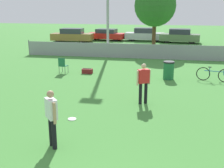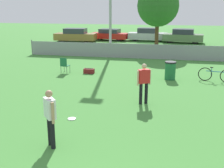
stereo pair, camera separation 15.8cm
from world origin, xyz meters
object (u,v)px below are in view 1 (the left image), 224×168
Objects in this scene: parked_car_silver at (145,35)px; player_defender_red at (143,81)px; frisbee_disc at (72,119)px; parked_car_olive at (180,36)px; folding_chair_sideline at (63,65)px; parked_car_red at (106,35)px; bicycle_sideline at (214,74)px; player_receiver_white at (52,115)px; tree_near_pole at (155,6)px; parked_car_tan at (72,35)px; trash_bin at (169,70)px; gear_bag_sideline at (87,71)px.

player_defender_red is at bearing -84.66° from parked_car_silver.
parked_car_olive is at bearing 79.24° from frisbee_disc.
folding_chair_sideline is 0.21× the size of parked_car_silver.
parked_car_silver reaches higher than parked_car_red.
bicycle_sideline is 19.81m from parked_car_red.
player_receiver_white and player_defender_red have the same top height.
player_receiver_white is 1.00× the size of player_defender_red.
parked_car_olive reaches higher than frisbee_disc.
parked_car_olive is (2.11, 20.85, -0.23)m from player_defender_red.
parked_car_olive reaches higher than parked_car_red.
tree_near_pole is 1.21× the size of parked_car_tan.
player_receiver_white is 2.21m from frisbee_disc.
player_receiver_white is at bearing -111.55° from bicycle_sideline.
frisbee_disc is 22.69m from parked_car_tan.
folding_chair_sideline is at bearing 106.23° from player_defender_red.
parked_car_red reaches higher than folding_chair_sideline.
parked_car_red is 8.35m from parked_car_olive.
parked_car_silver is at bearing 117.63° from bicycle_sideline.
parked_car_red is at bearing 31.40° from parked_car_tan.
folding_chair_sideline is 0.96× the size of trash_bin.
player_defender_red is 1.69× the size of trash_bin.
parked_car_silver is (0.49, 23.95, 0.69)m from frisbee_disc.
parked_car_olive reaches higher than parked_car_silver.
parked_car_silver is (-5.09, 17.58, 0.34)m from bicycle_sideline.
parked_car_silver reaches higher than folding_chair_sideline.
frisbee_disc is at bearing -90.47° from parked_car_silver.
player_receiver_white reaches higher than bicycle_sideline.
folding_chair_sideline is 1.55× the size of gear_bag_sideline.
parked_car_silver is (4.44, 0.22, 0.05)m from parked_car_red.
player_defender_red reaches higher than gear_bag_sideline.
frisbee_disc is 0.07× the size of parked_car_silver.
player_receiver_white is 9.07m from folding_chair_sideline.
player_receiver_white is at bearing 116.67° from folding_chair_sideline.
folding_chair_sideline is at bearing -117.15° from tree_near_pole.
folding_chair_sideline is 1.48m from gear_bag_sideline.
player_defender_red is at bearing -65.95° from parked_car_tan.
gear_bag_sideline is (-1.57, 8.85, -0.82)m from player_receiver_white.
player_defender_red reaches higher than parked_car_olive.
player_defender_red is at bearing -90.83° from parked_car_olive.
player_receiver_white is 0.37× the size of parked_car_silver.
frisbee_disc is 0.30× the size of trash_bin.
bicycle_sideline is at bearing -73.13° from parked_car_silver.
player_receiver_white is at bearing -85.86° from frisbee_disc.
bicycle_sideline is at bearing -51.77° from parked_car_tan.
bicycle_sideline is at bearing -3.90° from gear_bag_sideline.
frisbee_disc is at bearing 120.82° from folding_chair_sideline.
player_defender_red is 4.39m from trash_bin.
player_receiver_white is 0.35× the size of parked_car_tan.
parked_car_red is (-6.20, 21.60, -0.30)m from player_defender_red.
tree_near_pole is 6.02× the size of folding_chair_sideline.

